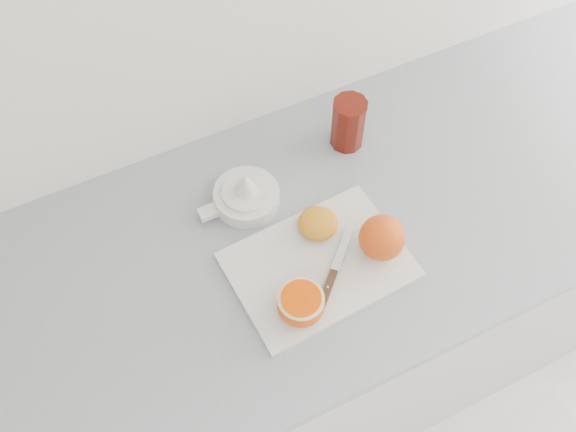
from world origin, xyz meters
The scene contains 8 objects.
counter centered at (0.20, 1.70, 0.45)m, with size 2.65×0.64×0.89m.
cutting_board centered at (0.18, 1.62, 0.90)m, with size 0.32×0.23×0.01m, color silver.
whole_orange centered at (0.30, 1.59, 0.94)m, with size 0.09×0.09×0.09m.
half_orange centered at (0.11, 1.55, 0.93)m, with size 0.08×0.08×0.05m.
squeezed_shell centered at (0.22, 1.69, 0.92)m, with size 0.08×0.08×0.03m.
paring_knife centered at (0.18, 1.57, 0.91)m, with size 0.14×0.13×0.01m.
citrus_juicer centered at (0.12, 1.81, 0.91)m, with size 0.16×0.13×0.09m.
red_tumbler centered at (0.37, 1.86, 0.94)m, with size 0.07×0.07×0.12m.
Camera 1 is at (-0.12, 1.14, 1.94)m, focal length 40.00 mm.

